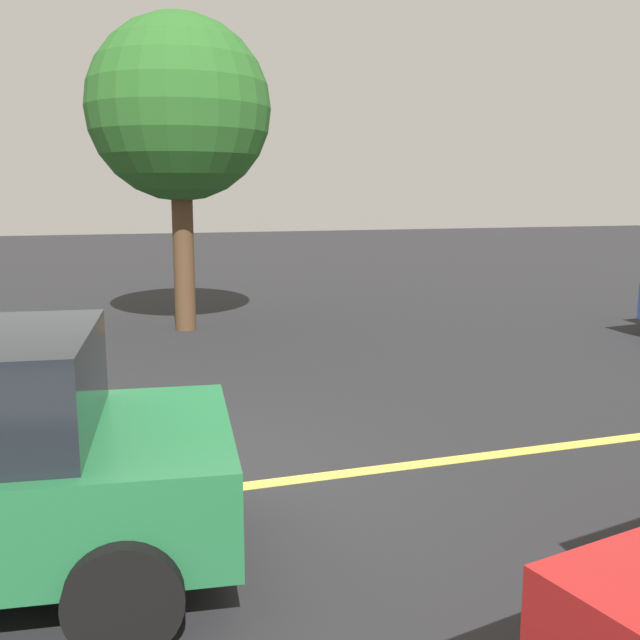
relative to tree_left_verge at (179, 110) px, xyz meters
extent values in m
plane|color=#262628|center=(-1.34, -7.41, -3.85)|extent=(80.00, 80.00, 0.00)
cube|color=#E0D14C|center=(1.66, -7.41, -3.84)|extent=(28.00, 0.16, 0.01)
cylinder|color=black|center=(-1.63, -9.41, -3.53)|extent=(0.66, 0.30, 0.64)
cylinder|color=black|center=(-1.40, -7.53, -3.53)|extent=(0.66, 0.30, 0.64)
cylinder|color=#513823|center=(0.00, 0.00, -2.34)|extent=(0.37, 0.37, 3.01)
sphere|color=#286023|center=(0.00, 0.00, 0.03)|extent=(3.17, 3.17, 3.17)
camera|label=1|loc=(-1.76, -13.14, -1.40)|focal=41.08mm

